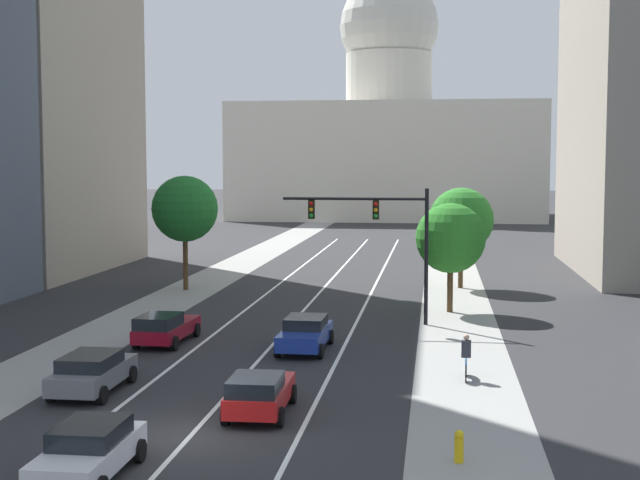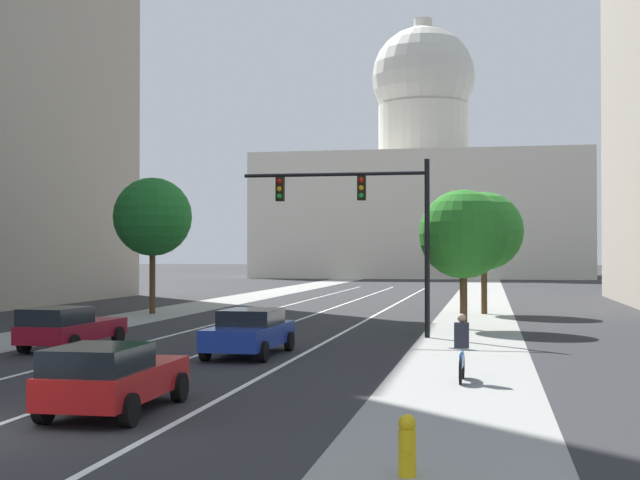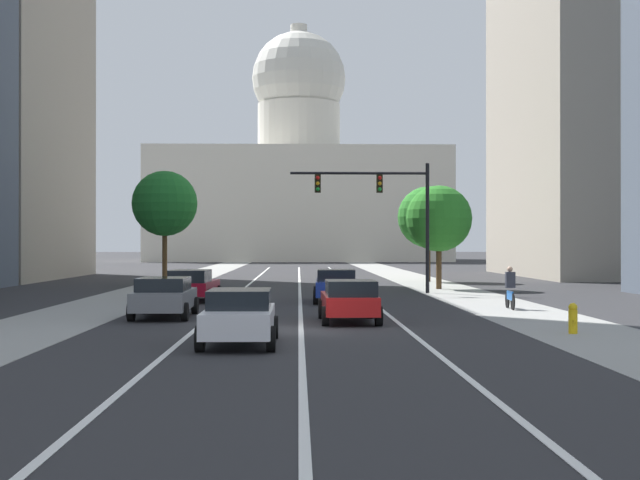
{
  "view_description": "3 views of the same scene",
  "coord_description": "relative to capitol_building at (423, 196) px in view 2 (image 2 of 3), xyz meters",
  "views": [
    {
      "loc": [
        7.26,
        -25.92,
        8.2
      ],
      "look_at": [
        1.16,
        21.4,
        4.1
      ],
      "focal_mm": 51.03,
      "sensor_mm": 36.0,
      "label": 1
    },
    {
      "loc": [
        9.11,
        -14.15,
        3.24
      ],
      "look_at": [
        2.71,
        18.95,
        3.76
      ],
      "focal_mm": 49.21,
      "sensor_mm": 36.0,
      "label": 2
    },
    {
      "loc": [
        -0.08,
        -27.05,
        2.65
      ],
      "look_at": [
        1.06,
        19.6,
        2.82
      ],
      "focal_mm": 49.79,
      "sensor_mm": 36.0,
      "label": 3
    }
  ],
  "objects": [
    {
      "name": "car_red",
      "position": [
        1.62,
        -107.39,
        -10.63
      ],
      "size": [
        1.99,
        4.2,
        1.44
      ],
      "rotation": [
        0.0,
        0.0,
        1.59
      ],
      "color": "red",
      "rests_on": "ground"
    },
    {
      "name": "fire_hydrant",
      "position": [
        7.93,
        -111.22,
        -10.92
      ],
      "size": [
        0.26,
        0.35,
        0.91
      ],
      "color": "yellow",
      "rests_on": "ground"
    },
    {
      "name": "street_tree_near_left",
      "position": [
        -8.72,
        -79.35,
        -6.18
      ],
      "size": [
        4.23,
        4.23,
        7.34
      ],
      "color": "#51381E",
      "rests_on": "ground"
    },
    {
      "name": "cyclist",
      "position": [
        8.42,
        -101.54,
        -10.53
      ],
      "size": [
        0.37,
        1.7,
        1.72
      ],
      "rotation": [
        0.0,
        0.0,
        1.54
      ],
      "color": "black",
      "rests_on": "ground"
    },
    {
      "name": "car_blue",
      "position": [
        1.62,
        -97.02,
        -10.62
      ],
      "size": [
        2.12,
        4.67,
        1.46
      ],
      "rotation": [
        0.0,
        0.0,
        1.55
      ],
      "color": "#1E389E",
      "rests_on": "ground"
    },
    {
      "name": "sidewalk_left",
      "position": [
        -8.42,
        -74.82,
        -11.38
      ],
      "size": [
        3.91,
        130.0,
        0.01
      ],
      "primitive_type": "cube",
      "color": "gray",
      "rests_on": "ground"
    },
    {
      "name": "lane_stripe_left",
      "position": [
        -3.23,
        -84.82,
        -11.37
      ],
      "size": [
        0.16,
        90.0,
        0.01
      ],
      "primitive_type": "cube",
      "color": "white",
      "rests_on": "ground"
    },
    {
      "name": "street_tree_far_right",
      "position": [
        8.02,
        -86.0,
        -7.32
      ],
      "size": [
        3.82,
        3.82,
        5.99
      ],
      "color": "#51381E",
      "rests_on": "ground"
    },
    {
      "name": "street_tree_near_right",
      "position": [
        8.83,
        -76.26,
        -6.95
      ],
      "size": [
        4.2,
        4.2,
        6.55
      ],
      "color": "#51381E",
      "rests_on": "ground"
    },
    {
      "name": "capitol_building",
      "position": [
        0.0,
        0.0,
        0.0
      ],
      "size": [
        43.87,
        27.26,
        36.42
      ],
      "color": "beige",
      "rests_on": "ground"
    },
    {
      "name": "ground_plane",
      "position": [
        0.0,
        -69.82,
        -11.39
      ],
      "size": [
        400.0,
        400.0,
        0.0
      ],
      "primitive_type": "plane",
      "color": "#2B2B2D"
    },
    {
      "name": "traffic_signal_mast",
      "position": [
        4.51,
        -90.13,
        -6.48
      ],
      "size": [
        7.37,
        0.39,
        6.89
      ],
      "color": "black",
      "rests_on": "ground"
    },
    {
      "name": "lane_stripe_center",
      "position": [
        0.0,
        -84.82,
        -11.37
      ],
      "size": [
        0.16,
        90.0,
        0.01
      ],
      "primitive_type": "cube",
      "color": "white",
      "rests_on": "ground"
    },
    {
      "name": "car_crimson",
      "position": [
        -4.86,
        -96.51,
        -10.62
      ],
      "size": [
        2.13,
        4.74,
        1.46
      ],
      "rotation": [
        0.0,
        0.0,
        1.53
      ],
      "color": "maroon",
      "rests_on": "ground"
    },
    {
      "name": "sidewalk_right",
      "position": [
        8.42,
        -74.82,
        -11.38
      ],
      "size": [
        3.91,
        130.0,
        0.01
      ],
      "primitive_type": "cube",
      "color": "gray",
      "rests_on": "ground"
    },
    {
      "name": "lane_stripe_right",
      "position": [
        3.23,
        -84.82,
        -11.37
      ],
      "size": [
        0.16,
        90.0,
        0.01
      ],
      "primitive_type": "cube",
      "color": "white",
      "rests_on": "ground"
    }
  ]
}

